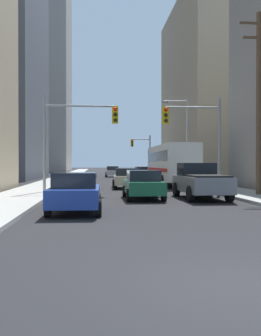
% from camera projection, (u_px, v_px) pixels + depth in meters
% --- Properties ---
extents(ground_plane, '(400.00, 400.00, 0.00)m').
position_uv_depth(ground_plane, '(254.00, 289.00, 5.93)').
color(ground_plane, black).
extents(sidewalk_left, '(3.13, 160.00, 0.15)m').
position_uv_depth(sidewalk_left, '(66.00, 177.00, 55.19)').
color(sidewalk_left, '#9E9E99').
rests_on(sidewalk_left, ground).
extents(sidewalk_right, '(3.13, 160.00, 0.15)m').
position_uv_depth(sidewalk_right, '(159.00, 177.00, 56.29)').
color(sidewalk_right, '#9E9E99').
rests_on(sidewalk_right, ground).
extents(city_bus, '(2.67, 11.51, 3.40)m').
position_uv_depth(city_bus, '(171.00, 163.00, 34.51)').
color(city_bus, silver).
rests_on(city_bus, ground).
extents(pickup_truck_grey, '(2.20, 5.41, 1.90)m').
position_uv_depth(pickup_truck_grey, '(200.00, 181.00, 21.32)').
color(pickup_truck_grey, slate).
rests_on(pickup_truck_grey, ground).
extents(sedan_blue, '(1.95, 4.23, 1.52)m').
position_uv_depth(sedan_blue, '(75.00, 192.00, 15.25)').
color(sedan_blue, navy).
rests_on(sedan_blue, ground).
extents(sedan_green, '(1.95, 4.21, 1.52)m').
position_uv_depth(sedan_green, '(143.00, 185.00, 21.00)').
color(sedan_green, '#195938').
rests_on(sedan_green, ground).
extents(sedan_beige, '(1.95, 4.26, 1.52)m').
position_uv_depth(sedan_beige, '(126.00, 178.00, 30.40)').
color(sedan_beige, '#C6B793').
rests_on(sedan_beige, ground).
extents(sedan_maroon, '(1.95, 4.24, 1.52)m').
position_uv_depth(sedan_maroon, '(142.00, 173.00, 48.78)').
color(sedan_maroon, maroon).
rests_on(sedan_maroon, ground).
extents(sedan_silver, '(1.95, 4.21, 1.52)m').
position_uv_depth(sedan_silver, '(112.00, 172.00, 57.07)').
color(sedan_silver, '#B7BABF').
rests_on(sedan_silver, ground).
extents(traffic_signal_near_left, '(4.60, 0.44, 6.00)m').
position_uv_depth(traffic_signal_near_left, '(77.00, 127.00, 24.69)').
color(traffic_signal_near_left, gray).
rests_on(traffic_signal_near_left, ground).
extents(traffic_signal_near_right, '(3.73, 0.44, 6.00)m').
position_uv_depth(traffic_signal_near_right, '(195.00, 129.00, 25.31)').
color(traffic_signal_near_right, gray).
rests_on(traffic_signal_near_right, ground).
extents(traffic_signal_far_right, '(2.88, 0.44, 6.00)m').
position_uv_depth(traffic_signal_far_right, '(142.00, 149.00, 58.19)').
color(traffic_signal_far_right, gray).
rests_on(traffic_signal_far_right, ground).
extents(utility_pole_right, '(2.20, 0.28, 10.29)m').
position_uv_depth(utility_pole_right, '(259.00, 100.00, 22.50)').
color(utility_pole_right, brown).
rests_on(utility_pole_right, ground).
extents(street_lamp_right, '(2.31, 0.32, 7.50)m').
position_uv_depth(street_lamp_right, '(183.00, 133.00, 34.91)').
color(street_lamp_right, gray).
rests_on(street_lamp_right, ground).
extents(building_left_far_tower, '(19.29, 20.69, 54.16)m').
position_uv_depth(building_left_far_tower, '(29.00, 58.00, 96.38)').
color(building_left_far_tower, gray).
rests_on(building_left_far_tower, ground).
extents(building_right_mid_block, '(18.69, 25.37, 25.08)m').
position_uv_depth(building_right_mid_block, '(239.00, 91.00, 58.93)').
color(building_right_mid_block, tan).
rests_on(building_right_mid_block, ground).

